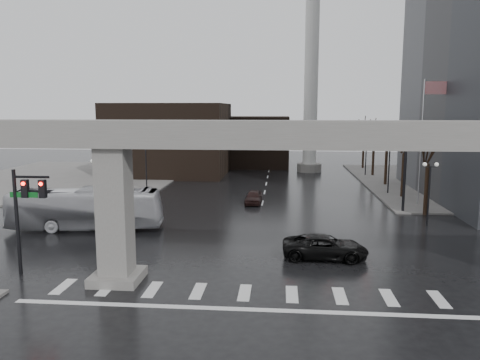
% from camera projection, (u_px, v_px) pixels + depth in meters
% --- Properties ---
extents(ground, '(160.00, 160.00, 0.00)m').
position_uv_depth(ground, '(246.00, 285.00, 24.81)').
color(ground, black).
rests_on(ground, ground).
extents(sidewalk_ne, '(28.00, 36.00, 0.15)m').
position_uv_depth(sidewalk_ne, '(476.00, 184.00, 58.01)').
color(sidewalk_ne, slate).
rests_on(sidewalk_ne, ground).
extents(sidewalk_nw, '(28.00, 36.00, 0.15)m').
position_uv_depth(sidewalk_nw, '(72.00, 178.00, 62.48)').
color(sidewalk_nw, slate).
rests_on(sidewalk_nw, ground).
extents(elevated_guideway, '(48.00, 2.60, 8.70)m').
position_uv_depth(elevated_guideway, '(271.00, 157.00, 23.66)').
color(elevated_guideway, gray).
rests_on(elevated_guideway, ground).
extents(building_far_left, '(16.00, 14.00, 10.00)m').
position_uv_depth(building_far_left, '(170.00, 139.00, 66.61)').
color(building_far_left, black).
rests_on(building_far_left, ground).
extents(building_far_mid, '(10.00, 10.00, 8.00)m').
position_uv_depth(building_far_mid, '(258.00, 142.00, 75.58)').
color(building_far_mid, black).
rests_on(building_far_mid, ground).
extents(smokestack, '(3.60, 3.60, 30.00)m').
position_uv_depth(smokestack, '(311.00, 80.00, 67.57)').
color(smokestack, silver).
rests_on(smokestack, ground).
extents(signal_mast_arm, '(12.12, 0.43, 8.00)m').
position_uv_depth(signal_mast_arm, '(362.00, 148.00, 41.66)').
color(signal_mast_arm, black).
rests_on(signal_mast_arm, ground).
extents(signal_left_pole, '(2.30, 0.30, 6.00)m').
position_uv_depth(signal_left_pole, '(25.00, 204.00, 25.74)').
color(signal_left_pole, black).
rests_on(signal_left_pole, ground).
extents(flagpole_assembly, '(2.06, 0.12, 12.00)m').
position_uv_depth(flagpole_assembly, '(425.00, 127.00, 44.02)').
color(flagpole_assembly, silver).
rests_on(flagpole_assembly, ground).
extents(lamp_right_0, '(1.22, 0.32, 5.11)m').
position_uv_depth(lamp_right_0, '(430.00, 183.00, 36.91)').
color(lamp_right_0, black).
rests_on(lamp_right_0, ground).
extents(lamp_right_1, '(1.22, 0.32, 5.11)m').
position_uv_depth(lamp_right_1, '(389.00, 163.00, 50.69)').
color(lamp_right_1, black).
rests_on(lamp_right_1, ground).
extents(lamp_right_2, '(1.22, 0.32, 5.11)m').
position_uv_depth(lamp_right_2, '(366.00, 151.00, 64.48)').
color(lamp_right_2, black).
rests_on(lamp_right_2, ground).
extents(lamp_left_0, '(1.22, 0.32, 5.11)m').
position_uv_depth(lamp_left_0, '(98.00, 179.00, 39.23)').
color(lamp_left_0, black).
rests_on(lamp_left_0, ground).
extents(lamp_left_1, '(1.22, 0.32, 5.11)m').
position_uv_depth(lamp_left_1, '(146.00, 160.00, 53.02)').
color(lamp_left_1, black).
rests_on(lamp_left_1, ground).
extents(lamp_left_2, '(1.22, 0.32, 5.11)m').
position_uv_depth(lamp_left_2, '(174.00, 150.00, 66.80)').
color(lamp_left_2, black).
rests_on(lamp_left_2, ground).
extents(tree_right_0, '(1.09, 1.58, 7.50)m').
position_uv_depth(tree_right_0, '(427.00, 184.00, 40.88)').
color(tree_right_0, black).
rests_on(tree_right_0, ground).
extents(tree_right_1, '(1.09, 1.61, 7.67)m').
position_uv_depth(tree_right_1, '(403.00, 171.00, 48.75)').
color(tree_right_1, black).
rests_on(tree_right_1, ground).
extents(tree_right_2, '(1.10, 1.63, 7.85)m').
position_uv_depth(tree_right_2, '(386.00, 162.00, 56.61)').
color(tree_right_2, black).
rests_on(tree_right_2, ground).
extents(tree_right_3, '(1.11, 1.66, 8.02)m').
position_uv_depth(tree_right_3, '(374.00, 155.00, 64.48)').
color(tree_right_3, black).
rests_on(tree_right_3, ground).
extents(tree_right_4, '(1.12, 1.69, 8.19)m').
position_uv_depth(tree_right_4, '(364.00, 149.00, 72.35)').
color(tree_right_4, black).
rests_on(tree_right_4, ground).
extents(pickup_truck, '(5.37, 2.61, 1.47)m').
position_uv_depth(pickup_truck, '(325.00, 247.00, 29.18)').
color(pickup_truck, black).
rests_on(pickup_truck, ground).
extents(city_bus, '(11.88, 4.13, 3.24)m').
position_uv_depth(city_bus, '(86.00, 209.00, 36.20)').
color(city_bus, '#B8B8BD').
rests_on(city_bus, ground).
extents(far_car, '(1.71, 3.92, 1.32)m').
position_uv_depth(far_car, '(254.00, 197.00, 46.05)').
color(far_car, black).
rests_on(far_car, ground).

